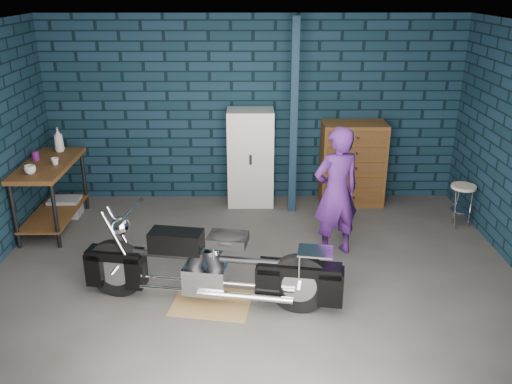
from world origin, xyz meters
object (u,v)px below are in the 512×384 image
(workbench, at_px, (52,195))
(shop_stool, at_px, (461,206))
(tool_chest, at_px, (352,164))
(storage_bin, at_px, (65,207))
(person, at_px, (336,192))
(motorcycle, at_px, (211,261))
(locker, at_px, (251,158))

(workbench, height_order, shop_stool, workbench)
(tool_chest, relative_size, shop_stool, 2.07)
(workbench, bearing_deg, storage_bin, 86.82)
(person, relative_size, tool_chest, 1.30)
(storage_bin, bearing_deg, motorcycle, -45.46)
(workbench, relative_size, person, 0.88)
(tool_chest, bearing_deg, shop_stool, -32.41)
(locker, bearing_deg, shop_stool, -16.65)
(person, bearing_deg, shop_stool, -177.13)
(person, xyz_separation_m, storage_bin, (-3.63, 1.16, -0.66))
(motorcycle, height_order, shop_stool, motorcycle)
(person, distance_m, shop_stool, 2.03)
(motorcycle, xyz_separation_m, shop_stool, (3.22, 1.85, -0.20))
(workbench, xyz_separation_m, tool_chest, (4.13, 0.80, 0.15))
(workbench, bearing_deg, person, -12.31)
(motorcycle, bearing_deg, shop_stool, 39.51)
(workbench, height_order, tool_chest, tool_chest)
(motorcycle, height_order, tool_chest, tool_chest)
(person, height_order, shop_stool, person)
(workbench, height_order, storage_bin, workbench)
(storage_bin, distance_m, tool_chest, 4.16)
(shop_stool, bearing_deg, locker, 163.35)
(workbench, distance_m, shop_stool, 5.46)
(person, xyz_separation_m, locker, (-1.01, 1.60, -0.09))
(locker, height_order, shop_stool, locker)
(storage_bin, xyz_separation_m, tool_chest, (4.11, 0.44, 0.48))
(locker, xyz_separation_m, shop_stool, (2.82, -0.84, -0.41))
(workbench, distance_m, locker, 2.77)
(tool_chest, bearing_deg, motorcycle, -125.16)
(storage_bin, relative_size, shop_stool, 0.71)
(workbench, relative_size, shop_stool, 2.38)
(locker, height_order, tool_chest, locker)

